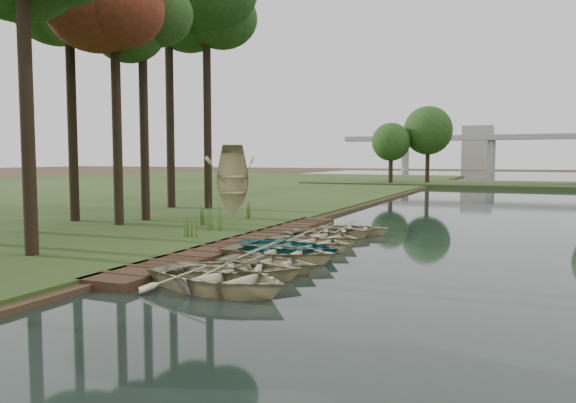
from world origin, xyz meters
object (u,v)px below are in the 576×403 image
at_px(stored_rowboat, 232,210).
at_px(boardwalk, 247,243).
at_px(rowboat_0, 218,275).
at_px(rowboat_1, 235,267).
at_px(rowboat_2, 267,261).

bearing_deg(stored_rowboat, boardwalk, -104.31).
relative_size(rowboat_0, stored_rowboat, 1.08).
xyz_separation_m(rowboat_1, rowboat_2, (0.26, 1.48, -0.06)).
bearing_deg(stored_rowboat, rowboat_0, -109.86).
bearing_deg(boardwalk, rowboat_2, -55.62).
relative_size(rowboat_1, stored_rowboat, 0.98).
distance_m(rowboat_1, rowboat_2, 1.50).
xyz_separation_m(boardwalk, rowboat_2, (2.83, -4.13, 0.22)).
xyz_separation_m(rowboat_2, stored_rowboat, (-6.93, 10.41, 0.31)).
height_order(boardwalk, rowboat_0, rowboat_0).
xyz_separation_m(boardwalk, rowboat_1, (2.57, -5.61, 0.28)).
bearing_deg(boardwalk, rowboat_0, -68.07).
bearing_deg(rowboat_2, rowboat_0, 178.53).
relative_size(rowboat_0, rowboat_1, 1.10).
distance_m(boardwalk, rowboat_1, 6.17).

